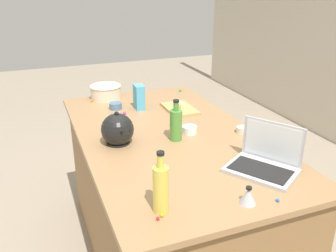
{
  "coord_description": "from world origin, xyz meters",
  "views": [
    {
      "loc": [
        1.81,
        -0.7,
        1.75
      ],
      "look_at": [
        0.0,
        0.0,
        0.95
      ],
      "focal_mm": 38.75,
      "sensor_mm": 36.0,
      "label": 1
    }
  ],
  "objects_px": {
    "kettle": "(118,130)",
    "butter_stick_left": "(180,105)",
    "ramekin_medium": "(190,130)",
    "kitchen_timer": "(248,196)",
    "laptop": "(265,161)",
    "mixing_bowl_large": "(106,91)",
    "ramekin_wide": "(242,130)",
    "bottle_oil": "(161,188)",
    "bottle_olive": "(176,124)",
    "ramekin_small": "(116,106)",
    "cutting_board": "(180,109)",
    "candy_bag": "(139,97)"
  },
  "relations": [
    {
      "from": "ramekin_medium",
      "to": "ramekin_small",
      "type": "bearing_deg",
      "value": -152.2
    },
    {
      "from": "kettle",
      "to": "kitchen_timer",
      "type": "bearing_deg",
      "value": 24.84
    },
    {
      "from": "ramekin_wide",
      "to": "candy_bag",
      "type": "xyz_separation_m",
      "value": [
        -0.62,
        -0.44,
        0.07
      ]
    },
    {
      "from": "laptop",
      "to": "bottle_oil",
      "type": "distance_m",
      "value": 0.59
    },
    {
      "from": "mixing_bowl_large",
      "to": "bottle_olive",
      "type": "xyz_separation_m",
      "value": [
        0.89,
        0.2,
        0.04
      ]
    },
    {
      "from": "mixing_bowl_large",
      "to": "ramekin_small",
      "type": "distance_m",
      "value": 0.26
    },
    {
      "from": "bottle_olive",
      "to": "ramekin_wide",
      "type": "xyz_separation_m",
      "value": [
        0.05,
        0.4,
        -0.08
      ]
    },
    {
      "from": "kettle",
      "to": "candy_bag",
      "type": "bearing_deg",
      "value": 151.02
    },
    {
      "from": "cutting_board",
      "to": "butter_stick_left",
      "type": "xyz_separation_m",
      "value": [
        -0.0,
        0.0,
        0.03
      ]
    },
    {
      "from": "bottle_oil",
      "to": "bottle_olive",
      "type": "height_order",
      "value": "bottle_oil"
    },
    {
      "from": "cutting_board",
      "to": "candy_bag",
      "type": "height_order",
      "value": "candy_bag"
    },
    {
      "from": "butter_stick_left",
      "to": "ramekin_medium",
      "type": "distance_m",
      "value": 0.41
    },
    {
      "from": "ramekin_wide",
      "to": "laptop",
      "type": "bearing_deg",
      "value": -18.61
    },
    {
      "from": "ramekin_small",
      "to": "kitchen_timer",
      "type": "relative_size",
      "value": 1.13
    },
    {
      "from": "bottle_olive",
      "to": "kettle",
      "type": "height_order",
      "value": "bottle_olive"
    },
    {
      "from": "ramekin_wide",
      "to": "butter_stick_left",
      "type": "bearing_deg",
      "value": -159.3
    },
    {
      "from": "cutting_board",
      "to": "ramekin_medium",
      "type": "bearing_deg",
      "value": -14.72
    },
    {
      "from": "cutting_board",
      "to": "butter_stick_left",
      "type": "distance_m",
      "value": 0.03
    },
    {
      "from": "laptop",
      "to": "cutting_board",
      "type": "bearing_deg",
      "value": -176.96
    },
    {
      "from": "mixing_bowl_large",
      "to": "ramekin_wide",
      "type": "bearing_deg",
      "value": 32.8
    },
    {
      "from": "bottle_oil",
      "to": "butter_stick_left",
      "type": "height_order",
      "value": "bottle_oil"
    },
    {
      "from": "mixing_bowl_large",
      "to": "butter_stick_left",
      "type": "relative_size",
      "value": 2.13
    },
    {
      "from": "bottle_oil",
      "to": "ramekin_wide",
      "type": "height_order",
      "value": "bottle_oil"
    },
    {
      "from": "cutting_board",
      "to": "ramekin_medium",
      "type": "xyz_separation_m",
      "value": [
        0.39,
        -0.1,
        0.01
      ]
    },
    {
      "from": "mixing_bowl_large",
      "to": "candy_bag",
      "type": "height_order",
      "value": "candy_bag"
    },
    {
      "from": "bottle_oil",
      "to": "ramekin_wide",
      "type": "relative_size",
      "value": 3.54
    },
    {
      "from": "bottle_oil",
      "to": "ramekin_small",
      "type": "height_order",
      "value": "bottle_oil"
    },
    {
      "from": "bottle_oil",
      "to": "kettle",
      "type": "bearing_deg",
      "value": -179.68
    },
    {
      "from": "laptop",
      "to": "mixing_bowl_large",
      "type": "distance_m",
      "value": 1.43
    },
    {
      "from": "mixing_bowl_large",
      "to": "kitchen_timer",
      "type": "distance_m",
      "value": 1.59
    },
    {
      "from": "bottle_olive",
      "to": "ramekin_small",
      "type": "distance_m",
      "value": 0.66
    },
    {
      "from": "kitchen_timer",
      "to": "bottle_oil",
      "type": "bearing_deg",
      "value": -103.2
    },
    {
      "from": "ramekin_wide",
      "to": "mixing_bowl_large",
      "type": "bearing_deg",
      "value": -147.2
    },
    {
      "from": "bottle_oil",
      "to": "kitchen_timer",
      "type": "distance_m",
      "value": 0.36
    },
    {
      "from": "candy_bag",
      "to": "kitchen_timer",
      "type": "bearing_deg",
      "value": 3.33
    },
    {
      "from": "bottle_olive",
      "to": "candy_bag",
      "type": "bearing_deg",
      "value": -176.05
    },
    {
      "from": "ramekin_wide",
      "to": "kitchen_timer",
      "type": "xyz_separation_m",
      "value": [
        0.63,
        -0.37,
        0.02
      ]
    },
    {
      "from": "mixing_bowl_large",
      "to": "bottle_oil",
      "type": "bearing_deg",
      "value": -4.14
    },
    {
      "from": "ramekin_small",
      "to": "kitchen_timer",
      "type": "xyz_separation_m",
      "value": [
        1.31,
        0.23,
        0.01
      ]
    },
    {
      "from": "butter_stick_left",
      "to": "ramekin_wide",
      "type": "relative_size",
      "value": 1.51
    },
    {
      "from": "ramekin_medium",
      "to": "candy_bag",
      "type": "xyz_separation_m",
      "value": [
        -0.51,
        -0.15,
        0.06
      ]
    },
    {
      "from": "kettle",
      "to": "kitchen_timer",
      "type": "height_order",
      "value": "kettle"
    },
    {
      "from": "ramekin_medium",
      "to": "kitchen_timer",
      "type": "distance_m",
      "value": 0.74
    },
    {
      "from": "laptop",
      "to": "ramekin_small",
      "type": "xyz_separation_m",
      "value": [
        -1.1,
        -0.45,
        -0.02
      ]
    },
    {
      "from": "bottle_oil",
      "to": "candy_bag",
      "type": "xyz_separation_m",
      "value": [
        -1.17,
        0.27,
        -0.02
      ]
    },
    {
      "from": "ramekin_medium",
      "to": "ramekin_wide",
      "type": "bearing_deg",
      "value": 69.82
    },
    {
      "from": "butter_stick_left",
      "to": "ramekin_wide",
      "type": "xyz_separation_m",
      "value": [
        0.5,
        0.19,
        -0.02
      ]
    },
    {
      "from": "kettle",
      "to": "butter_stick_left",
      "type": "distance_m",
      "value": 0.65
    },
    {
      "from": "laptop",
      "to": "bottle_olive",
      "type": "xyz_separation_m",
      "value": [
        -0.47,
        -0.26,
        0.05
      ]
    },
    {
      "from": "candy_bag",
      "to": "ramekin_small",
      "type": "bearing_deg",
      "value": -112.05
    }
  ]
}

